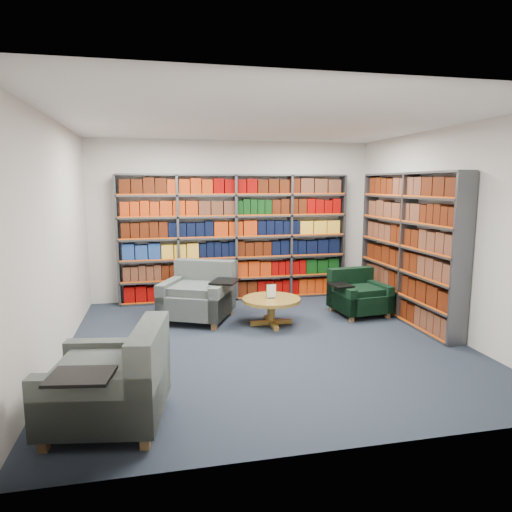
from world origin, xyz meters
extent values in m
cube|color=black|center=(0.00, 0.00, -0.01)|extent=(5.00, 5.00, 0.01)
cube|color=white|center=(0.00, 0.00, 2.80)|extent=(5.00, 5.00, 0.01)
cube|color=beige|center=(0.00, 2.50, 1.40)|extent=(5.00, 0.01, 2.80)
cube|color=beige|center=(0.00, -2.50, 1.40)|extent=(5.00, 0.01, 2.80)
cube|color=beige|center=(-2.50, 0.00, 1.40)|extent=(0.01, 5.00, 2.80)
cube|color=beige|center=(2.50, 0.00, 1.40)|extent=(0.01, 5.00, 2.80)
cube|color=#47494F|center=(0.00, 2.34, 1.10)|extent=(4.00, 0.28, 2.20)
cube|color=silver|center=(0.00, 2.47, 1.10)|extent=(4.00, 0.02, 2.20)
cube|color=#D84C0A|center=(0.00, 2.21, 1.10)|extent=(4.00, 0.01, 2.20)
cube|color=#6E0100|center=(0.00, 2.34, 0.18)|extent=(3.88, 0.21, 0.29)
cube|color=#4A2617|center=(0.00, 2.34, 0.54)|extent=(3.88, 0.21, 0.29)
cube|color=navy|center=(0.00, 2.34, 0.91)|extent=(3.88, 0.21, 0.29)
cube|color=#3B1204|center=(0.00, 2.34, 1.28)|extent=(3.88, 0.21, 0.29)
cube|color=#962806|center=(0.00, 2.34, 1.64)|extent=(3.88, 0.21, 0.29)
cube|color=#3B1204|center=(0.00, 2.34, 2.01)|extent=(3.88, 0.21, 0.29)
cube|color=#47494F|center=(2.34, 0.60, 1.10)|extent=(0.28, 2.50, 2.20)
cube|color=silver|center=(2.47, 0.60, 1.10)|extent=(0.02, 2.50, 2.20)
cube|color=#D84C0A|center=(2.21, 0.60, 1.10)|extent=(0.02, 2.50, 2.20)
cube|color=#3B1204|center=(2.34, 0.60, 0.18)|extent=(0.21, 2.38, 0.29)
cube|color=#4A2617|center=(2.34, 0.60, 0.54)|extent=(0.21, 2.38, 0.29)
cube|color=#3B1204|center=(2.34, 0.60, 0.91)|extent=(0.21, 2.38, 0.29)
cube|color=#4A2617|center=(2.34, 0.60, 1.28)|extent=(0.21, 2.38, 0.29)
cube|color=#4A2617|center=(2.34, 0.60, 1.64)|extent=(0.21, 2.38, 0.29)
cube|color=#3B1204|center=(2.34, 0.60, 2.01)|extent=(0.21, 2.38, 0.29)
cube|color=#061E40|center=(-0.78, 1.18, 0.27)|extent=(1.26, 1.26, 0.34)
cube|color=#061E40|center=(-0.63, 1.52, 0.49)|extent=(0.95, 0.59, 0.76)
cube|color=#061E40|center=(-1.15, 1.35, 0.36)|extent=(0.53, 0.92, 0.51)
cube|color=#061E40|center=(-0.42, 1.01, 0.36)|extent=(0.53, 0.92, 0.51)
cube|color=black|center=(-0.39, 0.94, 0.63)|extent=(0.52, 0.57, 0.03)
cube|color=brown|center=(-1.30, 0.99, 0.05)|extent=(0.10, 0.10, 0.11)
cube|color=brown|center=(-0.59, 0.66, 0.05)|extent=(0.10, 0.10, 0.11)
cube|color=brown|center=(-0.98, 1.70, 0.05)|extent=(0.10, 0.10, 0.11)
cube|color=brown|center=(-0.27, 1.37, 0.05)|extent=(0.10, 0.10, 0.11)
cube|color=black|center=(1.75, 0.95, 0.22)|extent=(0.85, 0.85, 0.27)
cube|color=black|center=(1.72, 1.25, 0.39)|extent=(0.78, 0.25, 0.61)
cube|color=black|center=(1.43, 0.91, 0.29)|extent=(0.20, 0.78, 0.41)
cube|color=black|center=(2.07, 0.99, 0.29)|extent=(0.20, 0.78, 0.41)
cube|color=black|center=(1.39, 0.87, 0.51)|extent=(0.33, 0.40, 0.02)
cube|color=brown|center=(1.47, 0.60, 0.04)|extent=(0.07, 0.07, 0.09)
cube|color=brown|center=(2.10, 0.67, 0.04)|extent=(0.07, 0.07, 0.09)
cube|color=brown|center=(1.40, 1.23, 0.04)|extent=(0.07, 0.07, 0.09)
cube|color=brown|center=(2.03, 1.30, 0.04)|extent=(0.07, 0.07, 0.09)
cube|color=#061E40|center=(-1.80, -1.71, 0.27)|extent=(1.09, 1.09, 0.34)
cube|color=#061E40|center=(-1.44, -1.77, 0.48)|extent=(0.36, 0.97, 0.76)
cube|color=#061E40|center=(-1.74, -1.31, 0.36)|extent=(0.96, 0.30, 0.51)
cube|color=#061E40|center=(-1.86, -2.10, 0.36)|extent=(0.96, 0.30, 0.51)
cube|color=black|center=(-1.93, -2.15, 0.63)|extent=(0.52, 0.43, 0.03)
cube|color=brown|center=(-2.12, -1.26, 0.05)|extent=(0.08, 0.08, 0.11)
cube|color=brown|center=(-2.25, -2.03, 0.05)|extent=(0.08, 0.08, 0.11)
cube|color=brown|center=(-1.35, -1.39, 0.05)|extent=(0.08, 0.08, 0.11)
cube|color=brown|center=(-1.48, -2.16, 0.05)|extent=(0.08, 0.08, 0.11)
cylinder|color=olive|center=(0.25, 0.71, 0.38)|extent=(0.85, 0.85, 0.05)
cylinder|color=olive|center=(0.25, 0.71, 0.19)|extent=(0.11, 0.11, 0.34)
cube|color=olive|center=(0.25, 0.71, 0.04)|extent=(0.62, 0.08, 0.06)
cube|color=olive|center=(0.25, 0.71, 0.04)|extent=(0.08, 0.62, 0.06)
cube|color=black|center=(0.25, 0.71, 0.41)|extent=(0.09, 0.05, 0.01)
cube|color=white|center=(0.25, 0.71, 0.51)|extent=(0.13, 0.01, 0.19)
cube|color=#145926|center=(0.25, 0.72, 0.51)|extent=(0.15, 0.00, 0.20)
camera|label=1|loc=(-1.32, -5.55, 2.04)|focal=32.00mm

